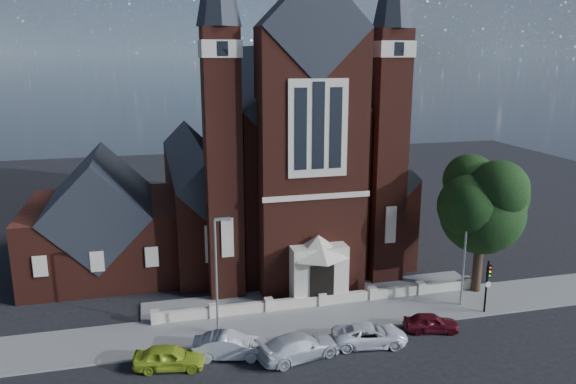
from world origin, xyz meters
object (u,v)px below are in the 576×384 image
at_px(church, 272,158).
at_px(car_white_suv, 370,335).
at_px(traffic_signal, 488,280).
at_px(car_silver_a, 230,346).
at_px(street_tree, 486,207).
at_px(car_lime_van, 169,357).
at_px(parish_hall, 102,225).
at_px(car_silver_b, 299,346).
at_px(car_dark_red, 431,323).
at_px(street_lamp_right, 466,247).
at_px(street_lamp_left, 217,270).

height_order(church, car_white_suv, church).
xyz_separation_m(traffic_signal, car_silver_a, (-18.63, -1.41, -1.83)).
xyz_separation_m(street_tree, traffic_signal, (-1.60, -3.28, -4.38)).
bearing_deg(car_lime_van, street_tree, -67.77).
bearing_deg(car_lime_van, car_silver_a, -74.17).
distance_m(parish_hall, car_lime_van, 18.27).
relative_size(church, car_silver_b, 6.67).
bearing_deg(traffic_signal, parish_hall, 150.02).
bearing_deg(church, car_dark_red, -74.76).
height_order(traffic_signal, car_dark_red, traffic_signal).
relative_size(parish_hall, car_lime_van, 2.91).
bearing_deg(car_white_suv, church, 11.92).
height_order(parish_hall, car_lime_van, parish_hall).
xyz_separation_m(traffic_signal, car_dark_red, (-5.02, -1.42, -1.96)).
xyz_separation_m(street_lamp_right, car_silver_b, (-13.63, -4.07, -3.84)).
xyz_separation_m(parish_hall, car_dark_red, (21.98, -16.99, -3.39)).
relative_size(street_tree, car_white_suv, 2.21).
distance_m(traffic_signal, car_silver_a, 18.77).
height_order(car_silver_b, car_dark_red, car_silver_b).
bearing_deg(parish_hall, car_dark_red, -37.71).
distance_m(car_white_suv, car_dark_red, 4.74).
distance_m(street_tree, street_lamp_right, 3.84).
relative_size(church, car_dark_red, 9.51).
bearing_deg(parish_hall, car_lime_van, -74.84).
height_order(street_tree, street_lamp_right, street_tree).
bearing_deg(car_silver_b, parish_hall, 21.46).
xyz_separation_m(parish_hall, traffic_signal, (27.00, -15.57, -1.43)).
height_order(traffic_signal, car_silver_b, traffic_signal).
xyz_separation_m(street_lamp_right, car_silver_a, (-17.72, -2.99, -3.84)).
height_order(street_tree, car_silver_b, street_tree).
bearing_deg(street_lamp_right, traffic_signal, -59.99).
xyz_separation_m(street_tree, car_silver_a, (-20.23, -4.70, -6.20)).
bearing_deg(car_dark_red, traffic_signal, -60.07).
relative_size(car_lime_van, car_silver_a, 0.92).
bearing_deg(parish_hall, car_silver_b, -55.41).
bearing_deg(traffic_signal, car_white_suv, -167.97).
distance_m(street_lamp_left, street_lamp_right, 18.00).
bearing_deg(car_dark_red, street_lamp_right, -39.80).
distance_m(parish_hall, car_silver_b, 22.19).
bearing_deg(car_silver_a, street_tree, -64.16).
xyz_separation_m(parish_hall, car_silver_a, (8.37, -16.99, -3.26)).
relative_size(car_lime_van, car_white_suv, 0.87).
distance_m(traffic_signal, car_white_suv, 10.11).
distance_m(street_lamp_left, car_silver_a, 4.88).
bearing_deg(church, car_lime_van, -116.89).
xyz_separation_m(street_tree, car_white_suv, (-11.31, -5.35, -6.29)).
bearing_deg(street_lamp_left, car_white_suv, -21.62).
distance_m(street_tree, car_silver_b, 18.23).
distance_m(church, traffic_signal, 23.94).
bearing_deg(traffic_signal, street_tree, 64.05).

